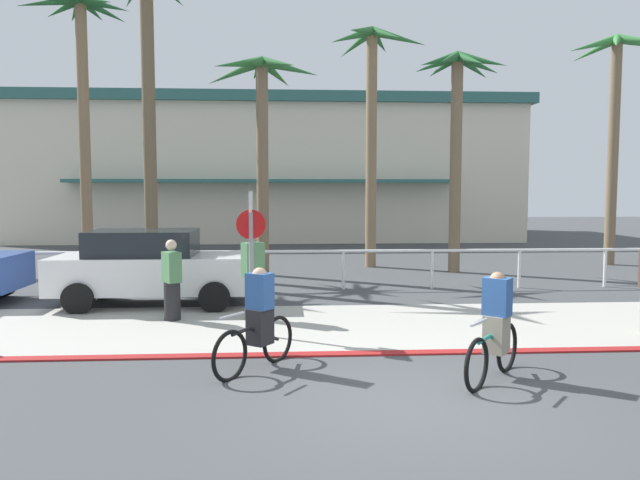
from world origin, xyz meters
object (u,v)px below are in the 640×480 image
at_px(cyclist_black_1, 258,321).
at_px(pedestrian_2, 172,284).
at_px(palm_tree_6, 615,99).
at_px(pedestrian_1, 253,278).
at_px(palm_tree_3, 261,111).
at_px(palm_tree_2, 147,58).
at_px(cyclist_teal_0, 495,329).
at_px(palm_tree_4, 372,95).
at_px(stop_sign_bike_lane, 251,242).
at_px(car_white_1, 152,267).
at_px(palm_tree_1, 82,63).
at_px(palm_tree_5, 458,103).

bearing_deg(cyclist_black_1, pedestrian_2, 118.51).
bearing_deg(palm_tree_6, pedestrian_1, -144.76).
height_order(palm_tree_3, pedestrian_1, palm_tree_3).
distance_m(palm_tree_2, cyclist_teal_0, 12.66).
relative_size(palm_tree_3, palm_tree_4, 0.82).
bearing_deg(palm_tree_3, pedestrian_1, -89.75).
relative_size(cyclist_teal_0, pedestrian_2, 0.93).
relative_size(stop_sign_bike_lane, car_white_1, 0.58).
height_order(stop_sign_bike_lane, palm_tree_1, palm_tree_1).
bearing_deg(palm_tree_5, palm_tree_4, 148.07).
height_order(palm_tree_5, pedestrian_1, palm_tree_5).
bearing_deg(stop_sign_bike_lane, car_white_1, 128.12).
height_order(palm_tree_3, palm_tree_6, palm_tree_6).
height_order(cyclist_teal_0, pedestrian_1, pedestrian_1).
xyz_separation_m(palm_tree_2, palm_tree_4, (6.66, 2.95, -0.48)).
distance_m(palm_tree_1, palm_tree_2, 4.12).
relative_size(stop_sign_bike_lane, palm_tree_5, 0.38).
bearing_deg(stop_sign_bike_lane, palm_tree_1, 121.13).
xyz_separation_m(palm_tree_2, palm_tree_5, (9.10, 1.42, -0.92)).
bearing_deg(pedestrian_2, cyclist_teal_0, -38.35).
bearing_deg(car_white_1, palm_tree_4, 48.20).
height_order(car_white_1, pedestrian_2, car_white_1).
height_order(pedestrian_1, pedestrian_2, pedestrian_1).
xyz_separation_m(palm_tree_5, pedestrian_2, (-7.58, -6.71, -4.52)).
bearing_deg(palm_tree_1, cyclist_teal_0, -53.12).
relative_size(palm_tree_1, cyclist_teal_0, 5.87).
bearing_deg(cyclist_teal_0, palm_tree_4, 89.71).
xyz_separation_m(car_white_1, cyclist_teal_0, (5.80, -5.70, -0.18)).
height_order(palm_tree_2, cyclist_black_1, palm_tree_2).
relative_size(palm_tree_4, pedestrian_1, 4.35).
bearing_deg(palm_tree_2, palm_tree_1, 131.24).
relative_size(pedestrian_1, pedestrian_2, 1.13).
distance_m(stop_sign_bike_lane, cyclist_teal_0, 4.49).
height_order(palm_tree_3, cyclist_teal_0, palm_tree_3).
distance_m(palm_tree_6, pedestrian_2, 16.61).
bearing_deg(palm_tree_1, palm_tree_3, -18.75).
relative_size(palm_tree_5, car_white_1, 1.55).
relative_size(car_white_1, pedestrian_2, 2.73).
bearing_deg(cyclist_teal_0, palm_tree_5, 76.83).
bearing_deg(cyclist_teal_0, stop_sign_bike_lane, 141.92).
distance_m(palm_tree_6, car_white_1, 16.42).
bearing_deg(palm_tree_5, cyclist_teal_0, -103.17).
bearing_deg(stop_sign_bike_lane, pedestrian_1, 91.52).
bearing_deg(stop_sign_bike_lane, palm_tree_3, 90.46).
distance_m(palm_tree_3, palm_tree_6, 12.10).
bearing_deg(palm_tree_5, car_white_1, -148.81).
bearing_deg(palm_tree_6, cyclist_black_1, -134.89).
bearing_deg(pedestrian_1, cyclist_black_1, -86.09).
bearing_deg(palm_tree_6, palm_tree_1, 179.97).
bearing_deg(cyclist_black_1, palm_tree_1, 117.26).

